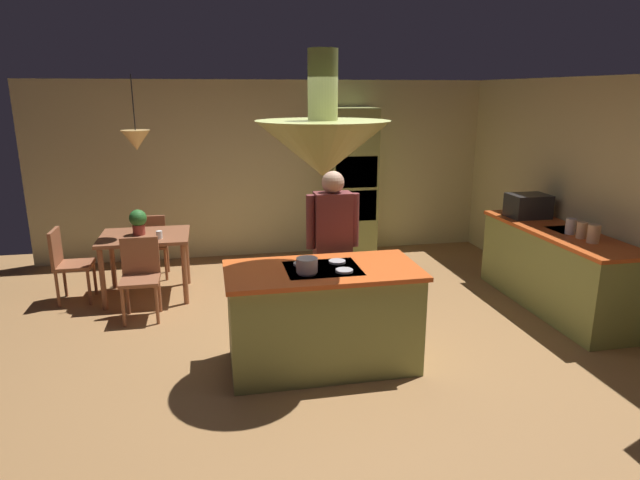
{
  "coord_description": "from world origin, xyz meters",
  "views": [
    {
      "loc": [
        -0.92,
        -4.6,
        2.39
      ],
      "look_at": [
        0.1,
        0.4,
        1.0
      ],
      "focal_mm": 30.71,
      "sensor_mm": 36.0,
      "label": 1
    }
  ],
  "objects": [
    {
      "name": "canister_sugar",
      "position": [
        2.84,
        0.24,
        1.0
      ],
      "size": [
        0.1,
        0.1,
        0.17
      ],
      "primitive_type": "cylinder",
      "color": "#E0B78C",
      "rests_on": "counter_run_right"
    },
    {
      "name": "chair_facing_island",
      "position": [
        -1.7,
        1.27,
        0.5
      ],
      "size": [
        0.4,
        0.4,
        0.87
      ],
      "color": "#955637",
      "rests_on": "ground"
    },
    {
      "name": "wall_back",
      "position": [
        0.0,
        3.45,
        1.27
      ],
      "size": [
        6.8,
        0.1,
        2.55
      ],
      "primitive_type": "cube",
      "color": "beige",
      "rests_on": "ground"
    },
    {
      "name": "cooking_pot_on_cooktop",
      "position": [
        -0.16,
        -0.33,
        0.99
      ],
      "size": [
        0.18,
        0.18,
        0.12
      ],
      "primitive_type": "cylinder",
      "color": "#B2B2B7",
      "rests_on": "kitchen_island"
    },
    {
      "name": "pendant_light_over_table",
      "position": [
        -1.7,
        1.9,
        1.86
      ],
      "size": [
        0.32,
        0.32,
        0.82
      ],
      "color": "#E0B266"
    },
    {
      "name": "potted_plant_on_table",
      "position": [
        -1.76,
        1.93,
        0.93
      ],
      "size": [
        0.2,
        0.2,
        0.3
      ],
      "color": "#99382D",
      "rests_on": "dining_table"
    },
    {
      "name": "chair_by_back_wall",
      "position": [
        -1.7,
        2.53,
        0.5
      ],
      "size": [
        0.4,
        0.4,
        0.87
      ],
      "rotation": [
        0.0,
        0.0,
        3.14
      ],
      "color": "#955637",
      "rests_on": "ground"
    },
    {
      "name": "counter_run_right",
      "position": [
        2.84,
        0.6,
        0.47
      ],
      "size": [
        0.73,
        2.19,
        0.91
      ],
      "color": "#8C934C",
      "rests_on": "ground"
    },
    {
      "name": "dining_table",
      "position": [
        -1.7,
        1.9,
        0.65
      ],
      "size": [
        1.01,
        0.83,
        0.76
      ],
      "color": "#955637",
      "rests_on": "ground"
    },
    {
      "name": "wall_right",
      "position": [
        3.25,
        0.4,
        1.27
      ],
      "size": [
        0.1,
        7.2,
        2.55
      ],
      "primitive_type": "cube",
      "color": "beige",
      "rests_on": "ground"
    },
    {
      "name": "cup_on_table",
      "position": [
        -1.51,
        1.69,
        0.81
      ],
      "size": [
        0.07,
        0.07,
        0.09
      ],
      "primitive_type": "cylinder",
      "color": "white",
      "rests_on": "dining_table"
    },
    {
      "name": "canister_flour",
      "position": [
        2.84,
        0.06,
        1.01
      ],
      "size": [
        0.12,
        0.12,
        0.19
      ],
      "primitive_type": "cylinder",
      "color": "#E0B78C",
      "rests_on": "counter_run_right"
    },
    {
      "name": "microwave_on_counter",
      "position": [
        2.84,
        1.25,
        1.05
      ],
      "size": [
        0.46,
        0.36,
        0.28
      ],
      "primitive_type": "cube",
      "color": "#232326",
      "rests_on": "counter_run_right"
    },
    {
      "name": "canister_tea",
      "position": [
        2.84,
        0.42,
        1.0
      ],
      "size": [
        0.11,
        0.11,
        0.17
      ],
      "primitive_type": "cylinder",
      "color": "silver",
      "rests_on": "counter_run_right"
    },
    {
      "name": "oven_tower",
      "position": [
        1.1,
        3.04,
        1.08
      ],
      "size": [
        0.66,
        0.62,
        2.17
      ],
      "color": "#8C934C",
      "rests_on": "ground"
    },
    {
      "name": "kitchen_island",
      "position": [
        0.0,
        -0.2,
        0.46
      ],
      "size": [
        1.69,
        0.85,
        0.93
      ],
      "color": "#8C934C",
      "rests_on": "ground"
    },
    {
      "name": "range_hood",
      "position": [
        0.0,
        -0.2,
        1.97
      ],
      "size": [
        1.1,
        1.1,
        1.0
      ],
      "color": "#8C934C"
    },
    {
      "name": "chair_at_corner",
      "position": [
        -2.59,
        1.9,
        0.5
      ],
      "size": [
        0.4,
        0.4,
        0.87
      ],
      "rotation": [
        0.0,
        0.0,
        1.57
      ],
      "color": "#955637",
      "rests_on": "ground"
    },
    {
      "name": "person_at_island",
      "position": [
        0.25,
        0.5,
        0.95
      ],
      "size": [
        0.53,
        0.22,
        1.65
      ],
      "color": "tan",
      "rests_on": "ground"
    },
    {
      "name": "ground",
      "position": [
        0.0,
        0.0,
        0.0
      ],
      "size": [
        8.16,
        8.16,
        0.0
      ],
      "primitive_type": "plane",
      "color": "#9E7042"
    }
  ]
}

